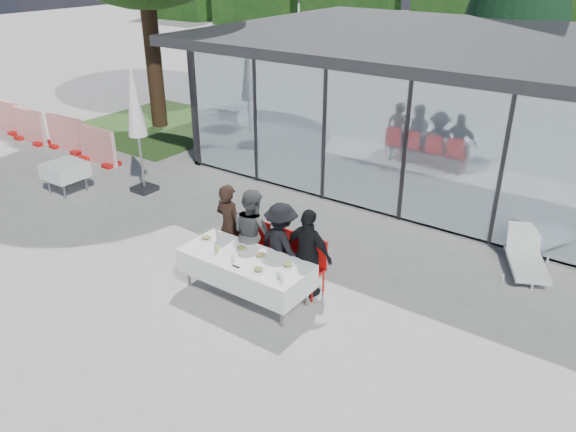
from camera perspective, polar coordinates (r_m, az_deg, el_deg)
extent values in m
plane|color=#A3A19A|center=(9.83, -4.52, -7.41)|extent=(90.00, 90.00, 0.00)
cube|color=gray|center=(15.57, 20.70, 4.08)|extent=(14.00, 8.00, 0.10)
cube|color=black|center=(18.84, 24.85, 11.90)|extent=(14.00, 0.20, 3.20)
cube|color=black|center=(17.96, -0.45, 13.64)|extent=(0.20, 8.00, 3.20)
cube|color=silver|center=(11.45, 16.28, 5.51)|extent=(13.60, 0.06, 3.10)
cube|color=#2D2D30|center=(14.40, 22.31, 15.77)|extent=(14.80, 8.80, 0.24)
cube|color=#262628|center=(14.94, -9.22, 10.82)|extent=(0.08, 0.10, 3.10)
cube|color=#262628|center=(13.69, -3.26, 9.75)|extent=(0.08, 0.10, 3.10)
cube|color=#262628|center=(12.62, 3.75, 8.34)|extent=(0.08, 0.10, 3.10)
cube|color=#262628|center=(11.77, 11.85, 6.55)|extent=(0.08, 0.10, 3.10)
cube|color=#262628|center=(11.20, 20.92, 4.38)|extent=(0.08, 0.10, 3.10)
cube|color=red|center=(14.87, 10.07, 6.04)|extent=(0.45, 0.45, 0.90)
cube|color=red|center=(14.79, 16.16, 5.30)|extent=(0.45, 0.45, 0.90)
cube|color=red|center=(13.79, 25.12, 2.33)|extent=(0.45, 0.45, 0.90)
cube|color=#173811|center=(39.47, 6.24, 20.99)|extent=(6.50, 2.00, 4.40)
cube|color=#173811|center=(36.22, 17.97, 19.56)|extent=(6.50, 2.00, 4.40)
cube|color=white|center=(9.37, -4.34, -5.29)|extent=(2.26, 0.96, 0.42)
cylinder|color=gray|center=(9.84, -10.13, -5.27)|extent=(0.06, 0.06, 0.71)
cylinder|color=gray|center=(8.72, -0.62, -9.28)|extent=(0.06, 0.06, 0.71)
cylinder|color=gray|center=(10.27, -7.40, -3.66)|extent=(0.06, 0.06, 0.71)
cylinder|color=gray|center=(9.20, 1.96, -7.23)|extent=(0.06, 0.06, 0.71)
imported|color=black|center=(10.18, -5.99, -1.01)|extent=(0.61, 0.61, 1.61)
cube|color=red|center=(10.36, -5.82, -2.71)|extent=(0.44, 0.44, 0.05)
cube|color=red|center=(10.37, -5.16, -1.07)|extent=(0.44, 0.04, 0.55)
cylinder|color=red|center=(10.46, -7.16, -3.94)|extent=(0.04, 0.04, 0.43)
cylinder|color=red|center=(10.25, -5.65, -4.53)|extent=(0.04, 0.04, 0.43)
cylinder|color=red|center=(10.69, -5.87, -3.17)|extent=(0.04, 0.04, 0.43)
cylinder|color=red|center=(10.48, -4.38, -3.73)|extent=(0.04, 0.04, 0.43)
imported|color=#545454|center=(9.86, -3.61, -1.73)|extent=(0.99, 0.99, 1.64)
cube|color=red|center=(10.05, -3.47, -3.57)|extent=(0.44, 0.44, 0.05)
cube|color=red|center=(10.07, -2.80, -1.87)|extent=(0.44, 0.04, 0.55)
cylinder|color=red|center=(10.15, -4.87, -4.84)|extent=(0.04, 0.04, 0.43)
cylinder|color=red|center=(9.95, -3.27, -5.46)|extent=(0.04, 0.04, 0.43)
cylinder|color=red|center=(10.38, -3.60, -4.02)|extent=(0.04, 0.04, 0.43)
cylinder|color=red|center=(10.19, -2.01, -4.61)|extent=(0.04, 0.04, 0.43)
imported|color=black|center=(9.54, -0.69, -3.01)|extent=(1.21, 1.21, 1.54)
cube|color=red|center=(9.72, -0.60, -4.61)|extent=(0.44, 0.44, 0.05)
cube|color=red|center=(9.74, 0.09, -2.85)|extent=(0.44, 0.04, 0.55)
cylinder|color=red|center=(9.81, -2.07, -5.92)|extent=(0.04, 0.04, 0.43)
cylinder|color=red|center=(9.63, -0.35, -6.57)|extent=(0.04, 0.04, 0.43)
cylinder|color=red|center=(10.05, -0.82, -5.04)|extent=(0.04, 0.04, 0.43)
cylinder|color=red|center=(9.88, 0.87, -5.66)|extent=(0.04, 0.04, 0.43)
imported|color=black|center=(9.26, 2.10, -3.85)|extent=(1.00, 1.00, 1.58)
cube|color=red|center=(9.45, 2.14, -5.59)|extent=(0.44, 0.44, 0.05)
cube|color=red|center=(9.47, 2.84, -3.78)|extent=(0.44, 0.04, 0.55)
cylinder|color=red|center=(9.53, 0.61, -6.93)|extent=(0.04, 0.04, 0.43)
cylinder|color=red|center=(9.36, 2.44, -7.61)|extent=(0.04, 0.04, 0.43)
cylinder|color=red|center=(9.78, 1.82, -6.00)|extent=(0.04, 0.04, 0.43)
cylinder|color=red|center=(9.62, 3.62, -6.64)|extent=(0.04, 0.04, 0.43)
cylinder|color=silver|center=(9.88, -8.28, -2.32)|extent=(0.25, 0.25, 0.01)
ellipsoid|color=#B68D49|center=(9.86, -8.30, -2.14)|extent=(0.15, 0.15, 0.05)
cylinder|color=silver|center=(9.49, -4.74, -3.37)|extent=(0.25, 0.25, 0.01)
ellipsoid|color=#446C28|center=(9.47, -4.74, -3.19)|extent=(0.15, 0.15, 0.05)
cylinder|color=silver|center=(9.26, -2.85, -4.10)|extent=(0.25, 0.25, 0.01)
ellipsoid|color=#B68D49|center=(9.24, -2.85, -3.92)|extent=(0.15, 0.15, 0.05)
cylinder|color=silver|center=(8.97, -0.01, -5.11)|extent=(0.25, 0.25, 0.01)
ellipsoid|color=#446C28|center=(8.96, -0.01, -4.93)|extent=(0.15, 0.15, 0.05)
cylinder|color=silver|center=(8.86, -3.02, -5.58)|extent=(0.25, 0.25, 0.01)
ellipsoid|color=#446C28|center=(8.85, -3.02, -5.39)|extent=(0.15, 0.15, 0.05)
cylinder|color=#86B64B|center=(9.43, -7.28, -3.30)|extent=(0.06, 0.06, 0.14)
cylinder|color=silver|center=(9.18, -5.56, -4.18)|extent=(0.07, 0.07, 0.10)
cylinder|color=silver|center=(8.69, -0.97, -5.92)|extent=(0.07, 0.07, 0.10)
cylinder|color=silver|center=(8.59, -0.62, -6.34)|extent=(0.07, 0.07, 0.10)
cube|color=black|center=(9.00, -5.32, -5.13)|extent=(0.14, 0.03, 0.01)
cube|color=white|center=(14.36, -21.70, 4.33)|extent=(0.86, 0.86, 0.36)
cylinder|color=gray|center=(14.53, -23.21, 3.45)|extent=(0.05, 0.05, 0.72)
cylinder|color=gray|center=(14.04, -21.87, 2.95)|extent=(0.05, 0.05, 0.72)
cylinder|color=gray|center=(14.82, -21.30, 4.20)|extent=(0.05, 0.05, 0.72)
cylinder|color=gray|center=(14.35, -19.92, 3.74)|extent=(0.05, 0.05, 0.72)
cylinder|color=red|center=(11.61, 26.68, -3.56)|extent=(0.04, 0.04, 0.43)
cylinder|color=red|center=(11.93, 27.00, -2.85)|extent=(0.04, 0.04, 0.43)
cube|color=black|center=(14.04, -14.35, 2.71)|extent=(0.50, 0.50, 0.12)
cylinder|color=gray|center=(13.61, -14.94, 7.72)|extent=(0.06, 0.06, 2.70)
cone|color=white|center=(13.38, -15.35, 11.17)|extent=(0.44, 0.44, 1.60)
cube|color=red|center=(16.15, -18.81, 6.82)|extent=(1.40, 0.12, 1.00)
cube|color=red|center=(16.68, -19.63, 5.63)|extent=(0.30, 0.45, 0.10)
cube|color=red|center=(15.90, -17.49, 5.00)|extent=(0.30, 0.45, 0.10)
cube|color=red|center=(17.50, -21.61, 7.79)|extent=(1.40, 0.22, 1.00)
cube|color=red|center=(18.04, -22.29, 6.66)|extent=(0.30, 0.45, 0.10)
cube|color=red|center=(17.23, -20.43, 6.13)|extent=(0.30, 0.45, 0.10)
cube|color=red|center=(18.75, -24.79, 8.34)|extent=(1.40, 0.12, 1.00)
cube|color=red|center=(19.29, -25.33, 7.27)|extent=(0.30, 0.45, 0.10)
cube|color=red|center=(18.46, -23.72, 6.81)|extent=(0.30, 0.45, 0.10)
cube|color=red|center=(20.18, -26.83, 9.05)|extent=(1.40, 0.22, 1.00)
cube|color=red|center=(19.87, -25.86, 7.65)|extent=(0.30, 0.45, 0.10)
cube|color=silver|center=(11.06, 23.09, -4.47)|extent=(1.09, 1.43, 0.08)
cube|color=silver|center=(11.41, 22.84, -1.93)|extent=(0.66, 0.49, 0.54)
cylinder|color=silver|center=(10.67, 20.98, -5.88)|extent=(0.04, 0.04, 0.14)
cylinder|color=silver|center=(10.60, 23.56, -6.60)|extent=(0.04, 0.04, 0.14)
cylinder|color=silver|center=(11.62, 22.48, -3.47)|extent=(0.04, 0.04, 0.14)
cylinder|color=silver|center=(11.56, 24.85, -4.11)|extent=(0.04, 0.04, 0.14)
cylinder|color=#382316|center=(18.77, -13.52, 15.36)|extent=(0.50, 0.50, 4.40)
cylinder|color=#382316|center=(20.33, 21.08, 11.66)|extent=(0.44, 0.44, 2.00)
cube|color=#385926|center=(19.26, -12.85, 8.96)|extent=(5.00, 5.00, 0.02)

